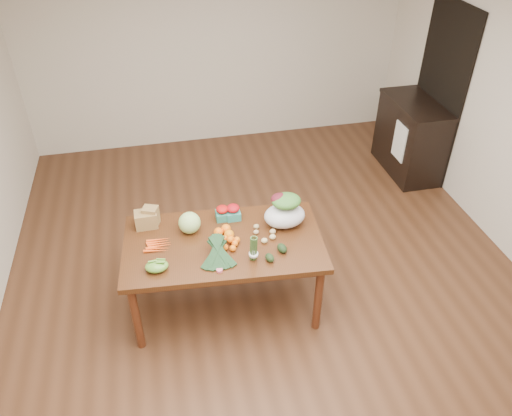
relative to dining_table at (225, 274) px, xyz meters
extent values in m
plane|color=#502F1B|center=(0.45, 0.21, -0.38)|extent=(6.00, 6.00, 0.00)
cube|color=beige|center=(0.45, 3.21, 0.98)|extent=(5.00, 0.02, 2.70)
cube|color=#43210F|center=(0.00, 0.00, 0.00)|extent=(1.75, 1.06, 0.75)
cube|color=black|center=(2.93, 1.81, 0.68)|extent=(0.02, 1.00, 2.10)
cube|color=black|center=(2.67, 1.82, 0.10)|extent=(0.52, 1.02, 0.94)
cube|color=white|center=(2.41, 1.61, 0.18)|extent=(0.02, 0.28, 0.45)
sphere|color=#ADDD7F|center=(-0.26, 0.19, 0.47)|extent=(0.19, 0.19, 0.19)
sphere|color=orange|center=(-0.03, 0.08, 0.42)|extent=(0.08, 0.08, 0.08)
sphere|color=orange|center=(0.04, 0.11, 0.42)|extent=(0.08, 0.08, 0.08)
sphere|color=#DE590D|center=(0.05, 0.03, 0.42)|extent=(0.08, 0.08, 0.08)
ellipsoid|color=#6AAF3B|center=(-0.57, -0.23, 0.42)|extent=(0.18, 0.14, 0.08)
ellipsoid|color=tan|center=(0.29, 0.04, 0.40)|extent=(0.05, 0.04, 0.04)
ellipsoid|color=#D8C97D|center=(0.33, -0.09, 0.40)|extent=(0.06, 0.05, 0.05)
ellipsoid|color=tan|center=(0.43, 0.01, 0.40)|extent=(0.06, 0.05, 0.05)
ellipsoid|color=tan|center=(0.31, 0.11, 0.40)|extent=(0.05, 0.05, 0.04)
ellipsoid|color=#DEC080|center=(0.41, -0.06, 0.40)|extent=(0.06, 0.05, 0.05)
ellipsoid|color=black|center=(0.33, -0.32, 0.41)|extent=(0.09, 0.11, 0.06)
ellipsoid|color=black|center=(0.45, -0.23, 0.41)|extent=(0.10, 0.12, 0.07)
camera|label=1|loc=(-0.42, -3.20, 3.10)|focal=35.00mm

